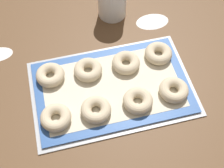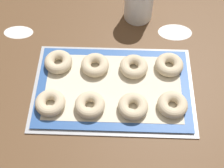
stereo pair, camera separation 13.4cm
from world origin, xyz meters
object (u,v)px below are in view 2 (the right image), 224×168
baking_tray (112,88)px  bagel_front_mid_right (132,106)px  bagel_back_far_left (57,62)px  bagel_front_mid_left (88,105)px  bagel_front_far_right (171,105)px  bagel_front_far_left (49,103)px  flour_canister (138,0)px  bagel_back_mid_left (94,65)px  bagel_back_far_right (168,65)px  bagel_back_mid_right (132,67)px

baking_tray → bagel_front_mid_right: 0.09m
baking_tray → bagel_back_far_left: 0.19m
bagel_front_mid_left → bagel_front_far_right: 0.23m
bagel_front_far_left → flour_canister: bearing=56.0°
bagel_front_far_left → bagel_front_far_right: size_ratio=1.00×
bagel_back_mid_left → bagel_front_mid_left: bearing=-92.5°
bagel_back_far_right → flour_canister: size_ratio=0.59×
baking_tray → bagel_front_mid_left: bagel_front_mid_left is taller
baking_tray → bagel_front_mid_right: bagel_front_mid_right is taller
bagel_front_mid_left → bagel_front_mid_right: 0.12m
baking_tray → bagel_back_far_left: bagel_back_far_left is taller
bagel_front_mid_left → bagel_back_far_right: size_ratio=1.00×
bagel_front_mid_left → bagel_back_far_right: (0.23, 0.14, 0.00)m
flour_canister → bagel_front_mid_left: bearing=-110.4°
baking_tray → bagel_back_mid_left: 0.09m
bagel_front_far_left → flour_canister: size_ratio=0.59×
bagel_front_far_left → bagel_back_far_right: 0.37m
bagel_front_far_right → baking_tray: bearing=159.4°
bagel_back_far_right → bagel_back_mid_right: bearing=-174.4°
bagel_front_far_right → bagel_back_far_right: bearing=90.0°
bagel_front_mid_left → bagel_back_far_left: bearing=126.1°
bagel_front_mid_left → bagel_front_far_right: (0.23, 0.01, 0.00)m
bagel_front_far_left → bagel_front_mid_right: size_ratio=1.00×
bagel_back_far_left → baking_tray: bearing=-23.7°
baking_tray → bagel_front_far_right: 0.18m
bagel_back_mid_right → bagel_back_far_right: same height
bagel_front_mid_left → bagel_back_far_left: same height
bagel_front_far_left → bagel_front_mid_left: (0.11, -0.00, 0.00)m
bagel_front_mid_left → bagel_back_mid_left: same height
bagel_front_mid_right → bagel_front_far_right: same height
bagel_front_far_left → bagel_front_mid_right: bearing=-0.9°
bagel_front_far_left → bagel_back_far_left: (0.00, 0.14, 0.00)m
bagel_front_mid_right → flour_canister: (0.02, 0.37, 0.05)m
bagel_front_far_left → bagel_front_far_right: same height
bagel_front_mid_right → bagel_front_mid_left: bearing=179.7°
bagel_front_far_right → bagel_front_mid_left: bearing=-177.9°
bagel_front_mid_left → bagel_back_far_left: (-0.11, 0.14, 0.00)m
bagel_front_mid_right → bagel_back_mid_right: size_ratio=1.00×
bagel_front_mid_right → bagel_back_far_left: 0.27m
bagel_front_mid_right → bagel_back_far_right: bearing=53.1°
baking_tray → bagel_front_mid_right: (0.06, -0.07, 0.02)m
bagel_front_far_left → bagel_front_far_right: (0.34, 0.01, 0.00)m
bagel_front_far_right → bagel_back_far_left: 0.36m
bagel_back_mid_left → flour_canister: (0.13, 0.23, 0.05)m
bagel_back_mid_right → bagel_front_mid_left: bearing=-132.2°
bagel_back_mid_right → bagel_front_far_left: bearing=-150.5°
bagel_back_far_left → bagel_back_mid_left: bearing=-4.3°
bagel_back_mid_left → bagel_back_mid_right: same height
bagel_front_far_left → bagel_front_mid_left: size_ratio=1.00×
bagel_front_mid_left → bagel_back_mid_right: size_ratio=1.00×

